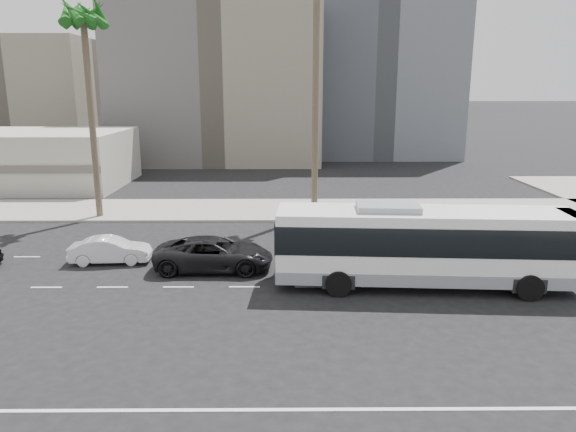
{
  "coord_description": "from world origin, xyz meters",
  "views": [
    {
      "loc": [
        -4.18,
        -22.72,
        8.83
      ],
      "look_at": [
        -3.98,
        4.0,
        2.36
      ],
      "focal_mm": 33.11,
      "sensor_mm": 36.0,
      "label": 1
    }
  ],
  "objects_px": {
    "city_bus": "(425,244)",
    "car_b": "(110,250)",
    "palm_mid": "(83,20)",
    "car_a": "(214,254)"
  },
  "relations": [
    {
      "from": "city_bus",
      "to": "car_b",
      "type": "xyz_separation_m",
      "value": [
        -15.31,
        3.46,
        -1.34
      ]
    },
    {
      "from": "palm_mid",
      "to": "car_a",
      "type": "bearing_deg",
      "value": -49.3
    },
    {
      "from": "car_a",
      "to": "car_b",
      "type": "height_order",
      "value": "car_a"
    },
    {
      "from": "city_bus",
      "to": "car_a",
      "type": "relative_size",
      "value": 2.3
    },
    {
      "from": "car_a",
      "to": "palm_mid",
      "type": "distance_m",
      "value": 18.86
    },
    {
      "from": "city_bus",
      "to": "car_b",
      "type": "bearing_deg",
      "value": 171.05
    },
    {
      "from": "car_a",
      "to": "palm_mid",
      "type": "bearing_deg",
      "value": 40.94
    },
    {
      "from": "car_a",
      "to": "car_b",
      "type": "bearing_deg",
      "value": 78.75
    },
    {
      "from": "car_a",
      "to": "palm_mid",
      "type": "relative_size",
      "value": 0.4
    },
    {
      "from": "city_bus",
      "to": "palm_mid",
      "type": "bearing_deg",
      "value": 149.18
    }
  ]
}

